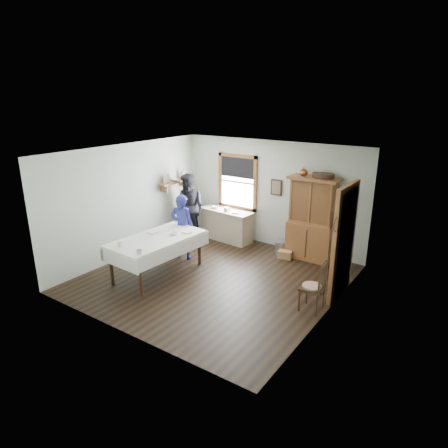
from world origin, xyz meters
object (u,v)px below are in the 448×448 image
(pail, at_px, (281,248))
(woman_blue, at_px, (182,229))
(wicker_basket, at_px, (285,254))
(spindle_chair, at_px, (313,286))
(work_counter, at_px, (227,225))
(china_hutch, at_px, (312,219))
(dining_table, at_px, (158,256))
(figure_dark, at_px, (190,210))

(pail, bearing_deg, woman_blue, -139.13)
(wicker_basket, bearing_deg, woman_blue, -145.95)
(wicker_basket, bearing_deg, spindle_chair, -52.56)
(spindle_chair, height_order, wicker_basket, spindle_chair)
(work_counter, distance_m, wicker_basket, 1.92)
(china_hutch, relative_size, pail, 6.18)
(china_hutch, distance_m, dining_table, 3.65)
(wicker_basket, xyz_separation_m, woman_blue, (-2.04, -1.38, 0.64))
(spindle_chair, bearing_deg, china_hutch, 110.35)
(dining_table, xyz_separation_m, spindle_chair, (3.38, 0.46, 0.06))
(spindle_chair, height_order, woman_blue, woman_blue)
(pail, relative_size, figure_dark, 0.19)
(work_counter, height_order, wicker_basket, work_counter)
(china_hutch, xyz_separation_m, dining_table, (-2.39, -2.70, -0.57))
(work_counter, distance_m, spindle_chair, 3.99)
(china_hutch, distance_m, spindle_chair, 2.51)
(dining_table, bearing_deg, china_hutch, 48.54)
(dining_table, distance_m, wicker_basket, 3.06)
(figure_dark, bearing_deg, work_counter, 32.60)
(spindle_chair, distance_m, pail, 2.72)
(dining_table, height_order, pail, dining_table)
(work_counter, bearing_deg, figure_dark, -142.06)
(pail, distance_m, wicker_basket, 0.30)
(work_counter, xyz_separation_m, woman_blue, (-0.16, -1.65, 0.32))
(dining_table, xyz_separation_m, wicker_basket, (1.91, 2.37, -0.33))
(china_hutch, xyz_separation_m, pail, (-0.68, -0.12, -0.83))
(dining_table, height_order, figure_dark, figure_dark)
(wicker_basket, bearing_deg, figure_dark, -174.25)
(spindle_chair, xyz_separation_m, wicker_basket, (-1.47, 1.91, -0.39))
(pail, height_order, wicker_basket, pail)
(china_hutch, relative_size, dining_table, 0.93)
(work_counter, distance_m, dining_table, 2.64)
(work_counter, distance_m, pail, 1.69)
(pail, bearing_deg, china_hutch, 10.29)
(spindle_chair, height_order, pail, spindle_chair)
(dining_table, height_order, woman_blue, woman_blue)
(spindle_chair, relative_size, wicker_basket, 3.01)
(pail, height_order, figure_dark, figure_dark)
(dining_table, relative_size, spindle_chair, 2.18)
(work_counter, height_order, pail, work_counter)
(work_counter, bearing_deg, pail, 2.75)
(work_counter, relative_size, pail, 4.54)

